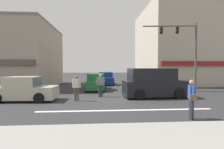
% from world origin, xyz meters
% --- Properties ---
extents(ground_plane, '(120.00, 120.00, 0.00)m').
position_xyz_m(ground_plane, '(0.00, 0.00, 0.00)').
color(ground_plane, '#2B2B2D').
extents(lane_marking_stripe, '(9.00, 0.24, 0.01)m').
position_xyz_m(lane_marking_stripe, '(0.00, -3.50, 0.00)').
color(lane_marking_stripe, silver).
rests_on(lane_marking_stripe, ground).
extents(building_left_block, '(11.27, 10.27, 6.94)m').
position_xyz_m(building_left_block, '(-12.24, 8.43, 3.47)').
color(building_left_block, gray).
rests_on(building_left_block, ground).
extents(building_right_corner, '(13.66, 12.02, 10.37)m').
position_xyz_m(building_right_corner, '(11.68, 11.77, 5.18)').
color(building_right_corner, '#B7AD99').
rests_on(building_right_corner, ground).
extents(utility_pole_near_left, '(1.40, 0.22, 7.23)m').
position_xyz_m(utility_pole_near_left, '(-7.31, 4.47, 3.76)').
color(utility_pole_near_left, brown).
rests_on(utility_pole_near_left, ground).
extents(traffic_light_mast, '(4.87, 0.69, 6.20)m').
position_xyz_m(traffic_light_mast, '(6.47, 3.24, 4.18)').
color(traffic_light_mast, '#47474C').
rests_on(traffic_light_mast, ground).
extents(sedan_crossing_center, '(4.17, 2.01, 1.58)m').
position_xyz_m(sedan_crossing_center, '(-6.25, -0.49, 0.71)').
color(sedan_crossing_center, '#B7B29E').
rests_on(sedan_crossing_center, ground).
extents(van_crossing_leftbound, '(4.71, 2.27, 2.11)m').
position_xyz_m(van_crossing_leftbound, '(2.65, 0.24, 1.01)').
color(van_crossing_leftbound, black).
rests_on(van_crossing_leftbound, ground).
extents(sedan_crossing_rightbound, '(1.96, 4.14, 1.58)m').
position_xyz_m(sedan_crossing_rightbound, '(-1.67, 4.79, 0.71)').
color(sedan_crossing_rightbound, '#1E6033').
rests_on(sedan_crossing_rightbound, ground).
extents(sedan_approaching_near, '(1.97, 4.15, 1.58)m').
position_xyz_m(sedan_approaching_near, '(-0.51, 9.94, 0.71)').
color(sedan_approaching_near, navy).
rests_on(sedan_approaching_near, ground).
extents(pedestrian_foreground_with_bag, '(0.40, 0.67, 1.67)m').
position_xyz_m(pedestrian_foreground_with_bag, '(2.51, -5.25, 0.95)').
color(pedestrian_foreground_with_bag, '#232838').
rests_on(pedestrian_foreground_with_bag, ground).
extents(pedestrian_mid_crossing, '(0.55, 0.31, 1.67)m').
position_xyz_m(pedestrian_mid_crossing, '(-1.25, 0.67, 0.95)').
color(pedestrian_mid_crossing, '#333338').
rests_on(pedestrian_mid_crossing, ground).
extents(pedestrian_far_side, '(0.55, 0.31, 1.67)m').
position_xyz_m(pedestrian_far_side, '(-2.82, -0.77, 0.95)').
color(pedestrian_far_side, '#4C4742').
rests_on(pedestrian_far_side, ground).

